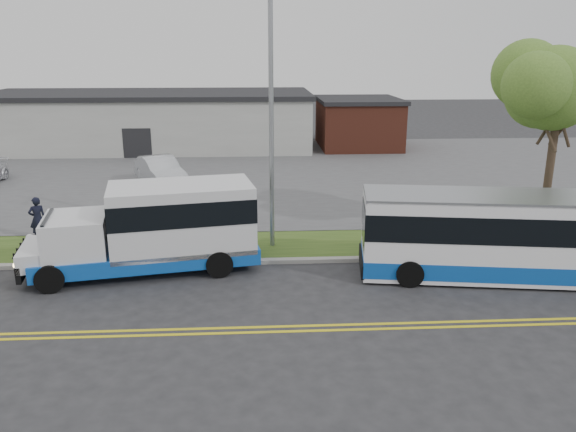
{
  "coord_description": "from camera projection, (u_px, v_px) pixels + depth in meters",
  "views": [
    {
      "loc": [
        2.42,
        -18.14,
        7.52
      ],
      "look_at": [
        3.56,
        1.74,
        1.6
      ],
      "focal_mm": 35.0,
      "sensor_mm": 36.0,
      "label": 1
    }
  ],
  "objects": [
    {
      "name": "verge",
      "position": [
        196.0,
        247.0,
        22.13
      ],
      "size": [
        80.0,
        3.3,
        0.1
      ],
      "primitive_type": "cube",
      "color": "#304C19",
      "rests_on": "ground"
    },
    {
      "name": "ground",
      "position": [
        188.0,
        276.0,
        19.37
      ],
      "size": [
        140.0,
        140.0,
        0.0
      ],
      "primitive_type": "plane",
      "color": "#28282B",
      "rests_on": "ground"
    },
    {
      "name": "grocery_bag_right",
      "position": [
        49.0,
        234.0,
        23.03
      ],
      "size": [
        0.32,
        0.32,
        0.32
      ],
      "primitive_type": "sphere",
      "color": "white",
      "rests_on": "verge"
    },
    {
      "name": "curb",
      "position": [
        191.0,
        263.0,
        20.4
      ],
      "size": [
        80.0,
        0.3,
        0.15
      ],
      "primitive_type": "cube",
      "color": "#9E9B93",
      "rests_on": "ground"
    },
    {
      "name": "tree_east",
      "position": [
        561.0,
        86.0,
        21.24
      ],
      "size": [
        5.2,
        5.2,
        8.33
      ],
      "color": "#32201B",
      "rests_on": "verge"
    },
    {
      "name": "transit_bus",
      "position": [
        518.0,
        237.0,
        18.89
      ],
      "size": [
        10.72,
        3.9,
        2.91
      ],
      "rotation": [
        0.0,
        0.0,
        -0.15
      ],
      "color": "white",
      "rests_on": "ground"
    },
    {
      "name": "grocery_bag_left",
      "position": [
        30.0,
        238.0,
        22.51
      ],
      "size": [
        0.32,
        0.32,
        0.32
      ],
      "primitive_type": "sphere",
      "color": "white",
      "rests_on": "verge"
    },
    {
      "name": "brick_wing",
      "position": [
        358.0,
        123.0,
        44.27
      ],
      "size": [
        6.3,
        7.3,
        3.9
      ],
      "color": "brown",
      "rests_on": "ground"
    },
    {
      "name": "shuttle_bus",
      "position": [
        160.0,
        225.0,
        19.56
      ],
      "size": [
        8.27,
        3.93,
        3.05
      ],
      "rotation": [
        0.0,
        0.0,
        0.18
      ],
      "color": "#0F49A7",
      "rests_on": "ground"
    },
    {
      "name": "lane_line_south",
      "position": [
        171.0,
        335.0,
        15.4
      ],
      "size": [
        70.0,
        0.12,
        0.01
      ],
      "primitive_type": "cube",
      "color": "yellow",
      "rests_on": "ground"
    },
    {
      "name": "commercial_building",
      "position": [
        149.0,
        120.0,
        44.25
      ],
      "size": [
        25.4,
        10.4,
        4.35
      ],
      "color": "#9E9E99",
      "rests_on": "ground"
    },
    {
      "name": "streetlight_near",
      "position": [
        271.0,
        114.0,
        20.65
      ],
      "size": [
        0.35,
        1.53,
        9.5
      ],
      "color": "gray",
      "rests_on": "verge"
    },
    {
      "name": "parking_lot",
      "position": [
        218.0,
        172.0,
        35.62
      ],
      "size": [
        80.0,
        25.0,
        0.1
      ],
      "primitive_type": "cube",
      "color": "#4C4C4F",
      "rests_on": "ground"
    },
    {
      "name": "lane_line_north",
      "position": [
        173.0,
        329.0,
        15.68
      ],
      "size": [
        70.0,
        0.12,
        0.01
      ],
      "primitive_type": "cube",
      "color": "yellow",
      "rests_on": "ground"
    },
    {
      "name": "pedestrian",
      "position": [
        37.0,
        219.0,
        22.56
      ],
      "size": [
        0.78,
        0.7,
        1.79
      ],
      "primitive_type": "imported",
      "rotation": [
        0.0,
        0.0,
        3.68
      ],
      "color": "black",
      "rests_on": "verge"
    },
    {
      "name": "parked_car_a",
      "position": [
        160.0,
        171.0,
        31.72
      ],
      "size": [
        3.75,
        5.22,
        1.64
      ],
      "primitive_type": "imported",
      "rotation": [
        0.0,
        0.0,
        0.46
      ],
      "color": "#B7BBBF",
      "rests_on": "parking_lot"
    }
  ]
}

